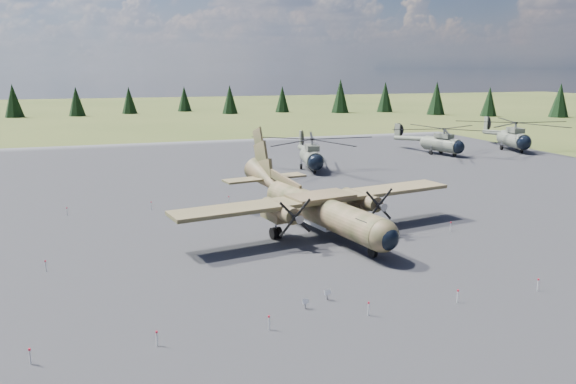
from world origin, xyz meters
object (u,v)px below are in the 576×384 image
object	(u,v)px
helicopter_near	(311,147)
helicopter_far	(514,130)
helicopter_mid	(442,136)
transport_plane	(314,203)

from	to	relation	value
helicopter_near	helicopter_far	distance (m)	40.73
helicopter_near	helicopter_mid	bearing A→B (deg)	26.24
helicopter_far	helicopter_near	bearing A→B (deg)	-155.80
transport_plane	helicopter_near	size ratio (longest dim) A/B	1.17
transport_plane	helicopter_near	world-z (taller)	transport_plane
transport_plane	helicopter_far	world-z (taller)	transport_plane
helicopter_far	transport_plane	bearing A→B (deg)	-130.70
helicopter_mid	helicopter_far	size ratio (longest dim) A/B	0.89
helicopter_near	helicopter_mid	distance (m)	26.47
helicopter_mid	helicopter_far	world-z (taller)	helicopter_far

